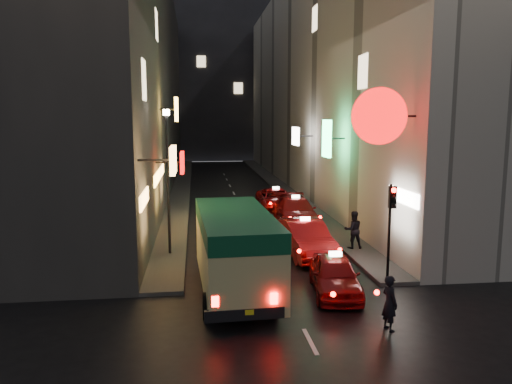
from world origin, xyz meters
name	(u,v)px	position (x,y,z in m)	size (l,w,h in m)	color
building_left	(133,81)	(-8.00, 33.99, 9.00)	(7.41, 52.00, 18.00)	#363331
building_right	(324,82)	(8.00, 33.99, 9.00)	(8.40, 52.00, 18.00)	#B3B0A4
building_far	(215,83)	(0.00, 66.00, 11.00)	(30.00, 10.00, 22.00)	#36363B
sidewalk_left	(181,188)	(-4.25, 34.00, 0.07)	(1.50, 52.00, 0.15)	#403E3C
sidewalk_right	(280,186)	(4.25, 34.00, 0.07)	(1.50, 52.00, 0.15)	#403E3C
minibus	(235,243)	(-1.72, 7.97, 1.81)	(2.63, 6.74, 2.86)	#C6C07B
taxi_near	(335,272)	(1.69, 7.59, 0.77)	(2.60, 5.05, 1.71)	maroon
taxi_second	(305,235)	(1.70, 12.39, 0.91)	(2.79, 5.91, 2.00)	maroon
taxi_third	(296,209)	(2.57, 18.76, 0.89)	(2.41, 5.64, 1.95)	maroon
taxi_far	(276,198)	(2.22, 23.56, 0.79)	(2.04, 4.96, 1.75)	maroon
pedestrian_crossing	(390,299)	(2.41, 4.47, 0.91)	(0.60, 0.39, 1.83)	black
pedestrian_sidewalk	(353,227)	(4.03, 12.83, 1.12)	(0.73, 0.46, 1.94)	black
traffic_light	(391,211)	(4.00, 8.47, 2.69)	(0.26, 0.43, 3.50)	black
lamp_post	(168,172)	(-4.20, 13.00, 3.72)	(0.28, 0.28, 6.22)	black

